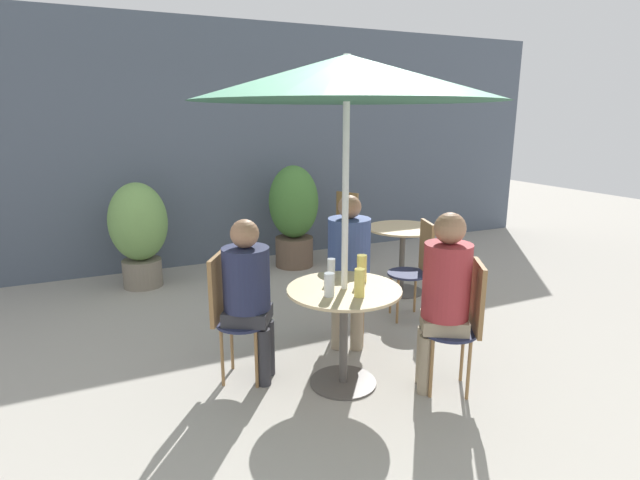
% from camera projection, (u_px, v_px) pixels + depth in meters
% --- Properties ---
extents(ground_plane, '(20.00, 20.00, 0.00)m').
position_uv_depth(ground_plane, '(339.00, 399.00, 3.38)').
color(ground_plane, '#9E998E').
extents(storefront_wall, '(10.00, 0.06, 3.00)m').
position_uv_depth(storefront_wall, '(210.00, 146.00, 6.20)').
color(storefront_wall, '#4C5666').
rests_on(storefront_wall, ground_plane).
extents(cafe_table_near, '(0.79, 0.79, 0.72)m').
position_uv_depth(cafe_table_near, '(344.00, 314.00, 3.45)').
color(cafe_table_near, '#514C47').
rests_on(cafe_table_near, ground_plane).
extents(cafe_table_far, '(0.77, 0.77, 0.72)m').
position_uv_depth(cafe_table_far, '(403.00, 245.00, 5.31)').
color(cafe_table_far, '#514C47').
rests_on(cafe_table_far, ground_plane).
extents(bistro_chair_0, '(0.43, 0.42, 0.93)m').
position_uv_depth(bistro_chair_0, '(464.00, 317.00, 3.37)').
color(bistro_chair_0, '#232847').
rests_on(bistro_chair_0, ground_plane).
extents(bistro_chair_1, '(0.42, 0.43, 0.93)m').
position_uv_depth(bistro_chair_1, '(349.00, 275.00, 4.24)').
color(bistro_chair_1, '#232847').
rests_on(bistro_chair_1, ground_plane).
extents(bistro_chair_2, '(0.43, 0.42, 0.93)m').
position_uv_depth(bistro_chair_2, '(229.00, 307.00, 3.53)').
color(bistro_chair_2, '#232847').
rests_on(bistro_chair_2, ground_plane).
extents(bistro_chair_3, '(0.41, 0.40, 0.93)m').
position_uv_depth(bistro_chair_3, '(418.00, 262.00, 4.63)').
color(bistro_chair_3, '#232847').
rests_on(bistro_chair_3, ground_plane).
extents(bistro_chair_4, '(0.43, 0.42, 0.93)m').
position_uv_depth(bistro_chair_4, '(350.00, 221.00, 6.44)').
color(bistro_chair_4, '#232847').
rests_on(bistro_chair_4, ground_plane).
extents(seated_person_0, '(0.40, 0.39, 1.26)m').
position_uv_depth(seated_person_0, '(444.00, 288.00, 3.34)').
color(seated_person_0, gray).
rests_on(seated_person_0, ground_plane).
extents(seated_person_1, '(0.42, 0.43, 1.26)m').
position_uv_depth(seated_person_1, '(349.00, 259.00, 4.05)').
color(seated_person_1, gray).
rests_on(seated_person_1, ground_plane).
extents(seated_person_2, '(0.41, 0.40, 1.19)m').
position_uv_depth(seated_person_2, '(249.00, 287.00, 3.48)').
color(seated_person_2, '#2D2D33').
rests_on(seated_person_2, ground_plane).
extents(beer_glass_0, '(0.07, 0.07, 0.16)m').
position_uv_depth(beer_glass_0, '(329.00, 285.00, 3.24)').
color(beer_glass_0, silver).
rests_on(beer_glass_0, cafe_table_near).
extents(beer_glass_1, '(0.07, 0.07, 0.19)m').
position_uv_depth(beer_glass_1, '(359.00, 283.00, 3.23)').
color(beer_glass_1, '#DBC65B').
rests_on(beer_glass_1, cafe_table_near).
extents(beer_glass_2, '(0.07, 0.07, 0.20)m').
position_uv_depth(beer_glass_2, '(362.00, 269.00, 3.51)').
color(beer_glass_2, '#DBC65B').
rests_on(beer_glass_2, cafe_table_near).
extents(beer_glass_3, '(0.06, 0.06, 0.16)m').
position_uv_depth(beer_glass_3, '(331.00, 270.00, 3.55)').
color(beer_glass_3, silver).
rests_on(beer_glass_3, cafe_table_near).
extents(potted_plant_0, '(0.63, 0.63, 1.17)m').
position_uv_depth(potted_plant_0, '(139.00, 229.00, 5.47)').
color(potted_plant_0, slate).
rests_on(potted_plant_0, ground_plane).
extents(potted_plant_1, '(0.62, 0.62, 1.28)m').
position_uv_depth(potted_plant_1, '(294.00, 212.00, 6.22)').
color(potted_plant_1, brown).
rests_on(potted_plant_1, ground_plane).
extents(umbrella, '(1.96, 1.96, 2.23)m').
position_uv_depth(umbrella, '(347.00, 79.00, 3.08)').
color(umbrella, silver).
rests_on(umbrella, ground_plane).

